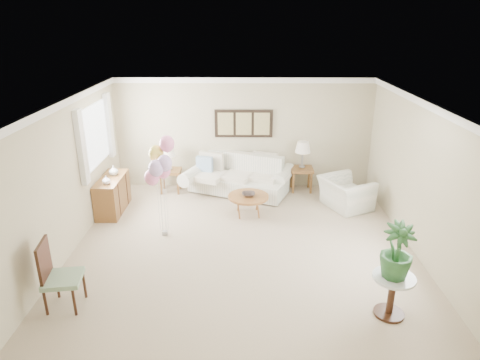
% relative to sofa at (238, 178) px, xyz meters
% --- Properties ---
extents(ground_plane, '(6.00, 6.00, 0.00)m').
position_rel_sofa_xyz_m(ground_plane, '(0.12, -2.55, -0.35)').
color(ground_plane, tan).
extents(room_shell, '(6.04, 6.04, 2.60)m').
position_rel_sofa_xyz_m(room_shell, '(0.01, -2.46, 1.27)').
color(room_shell, '#C2B594').
rests_on(room_shell, ground).
extents(wall_art_triptych, '(1.35, 0.06, 0.65)m').
position_rel_sofa_xyz_m(wall_art_triptych, '(0.12, 0.41, 1.20)').
color(wall_art_triptych, black).
rests_on(wall_art_triptych, ground).
extents(sofa, '(2.74, 1.68, 0.90)m').
position_rel_sofa_xyz_m(sofa, '(0.00, 0.00, 0.00)').
color(sofa, silver).
rests_on(sofa, ground).
extents(end_table_left, '(0.50, 0.46, 0.55)m').
position_rel_sofa_xyz_m(end_table_left, '(-1.60, 0.03, 0.10)').
color(end_table_left, brown).
rests_on(end_table_left, ground).
extents(end_table_right, '(0.52, 0.47, 0.56)m').
position_rel_sofa_xyz_m(end_table_right, '(1.48, 0.14, 0.12)').
color(end_table_right, brown).
rests_on(end_table_right, ground).
extents(lamp_left, '(0.31, 0.31, 0.54)m').
position_rel_sofa_xyz_m(lamp_left, '(-1.60, 0.03, 0.61)').
color(lamp_left, gray).
rests_on(lamp_left, end_table_left).
extents(lamp_right, '(0.36, 0.36, 0.63)m').
position_rel_sofa_xyz_m(lamp_right, '(1.48, 0.14, 0.69)').
color(lamp_right, gray).
rests_on(lamp_right, end_table_right).
extents(coffee_table, '(0.84, 0.84, 0.43)m').
position_rel_sofa_xyz_m(coffee_table, '(0.22, -1.22, 0.04)').
color(coffee_table, brown).
rests_on(coffee_table, ground).
extents(decor_bowl, '(0.28, 0.28, 0.07)m').
position_rel_sofa_xyz_m(decor_bowl, '(0.22, -1.24, 0.11)').
color(decor_bowl, '#322825').
rests_on(decor_bowl, coffee_table).
extents(armchair, '(1.23, 1.29, 0.66)m').
position_rel_sofa_xyz_m(armchair, '(2.31, -0.83, -0.03)').
color(armchair, silver).
rests_on(armchair, ground).
extents(side_table, '(0.57, 0.57, 0.62)m').
position_rel_sofa_xyz_m(side_table, '(2.15, -4.42, 0.11)').
color(side_table, silver).
rests_on(side_table, ground).
extents(potted_plant, '(0.48, 0.48, 0.78)m').
position_rel_sofa_xyz_m(potted_plant, '(2.13, -4.42, 0.65)').
color(potted_plant, '#285229').
rests_on(potted_plant, side_table).
extents(accent_chair, '(0.57, 0.57, 1.02)m').
position_rel_sofa_xyz_m(accent_chair, '(-2.47, -4.27, 0.18)').
color(accent_chair, gray).
rests_on(accent_chair, ground).
extents(credenza, '(0.46, 1.20, 0.74)m').
position_rel_sofa_xyz_m(credenza, '(-2.64, -1.05, 0.02)').
color(credenza, brown).
rests_on(credenza, ground).
extents(vase_white, '(0.21, 0.21, 0.17)m').
position_rel_sofa_xyz_m(vase_white, '(-2.62, -1.39, 0.47)').
color(vase_white, white).
rests_on(vase_white, credenza).
extents(vase_sage, '(0.24, 0.24, 0.20)m').
position_rel_sofa_xyz_m(vase_sage, '(-2.62, -0.87, 0.49)').
color(vase_sage, '#B5B9B0').
rests_on(vase_sage, credenza).
extents(balloon_cluster, '(0.53, 0.56, 1.91)m').
position_rel_sofa_xyz_m(balloon_cluster, '(-1.37, -2.14, 1.08)').
color(balloon_cluster, gray).
rests_on(balloon_cluster, ground).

